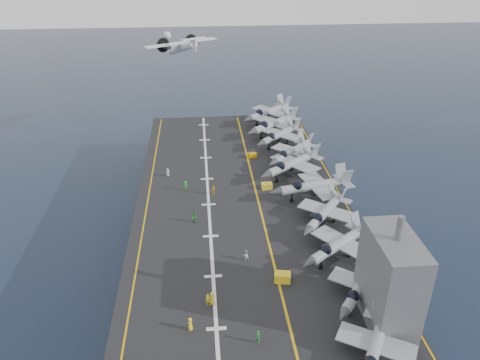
{
  "coord_description": "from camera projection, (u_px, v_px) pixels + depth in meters",
  "views": [
    {
      "loc": [
        -6.95,
        -72.33,
        53.07
      ],
      "look_at": [
        0.0,
        4.0,
        13.0
      ],
      "focal_mm": 35.0,
      "sensor_mm": 36.0,
      "label": 1
    }
  ],
  "objects": [
    {
      "name": "fighter_jet_3",
      "position": [
        325.0,
        211.0,
        76.89
      ],
      "size": [
        16.21,
        17.05,
        4.94
      ],
      "primitive_type": null,
      "color": "#8D949B",
      "rests_on": "flight_deck"
    },
    {
      "name": "fighter_jet_6",
      "position": [
        292.0,
        151.0,
        98.17
      ],
      "size": [
        17.16,
        17.31,
        5.08
      ],
      "primitive_type": null,
      "color": "#939CA2",
      "rests_on": "flight_deck"
    },
    {
      "name": "flight_deck",
      "position": [
        242.0,
        204.0,
        84.26
      ],
      "size": [
        38.0,
        92.0,
        0.4
      ],
      "primitive_type": "cube",
      "color": "black",
      "rests_on": "hull"
    },
    {
      "name": "fighter_jet_5",
      "position": [
        292.0,
        163.0,
        92.73
      ],
      "size": [
        18.86,
        17.92,
        5.46
      ],
      "primitive_type": null,
      "color": "#979FA7",
      "rests_on": "flight_deck"
    },
    {
      "name": "fighter_jet_2",
      "position": [
        339.0,
        243.0,
        68.81
      ],
      "size": [
        17.39,
        16.42,
        5.03
      ],
      "primitive_type": null,
      "color": "#939AA4",
      "rests_on": "flight_deck"
    },
    {
      "name": "foul_line",
      "position": [
        259.0,
        202.0,
        84.39
      ],
      "size": [
        0.35,
        90.0,
        0.02
      ],
      "primitive_type": "cube",
      "color": "gold",
      "rests_on": "flight_deck"
    },
    {
      "name": "fighter_jet_9",
      "position": [
        269.0,
        111.0,
        119.74
      ],
      "size": [
        19.59,
        18.96,
        5.7
      ],
      "primitive_type": null,
      "color": "gray",
      "rests_on": "flight_deck"
    },
    {
      "name": "tow_cart_b",
      "position": [
        267.0,
        186.0,
        88.68
      ],
      "size": [
        2.07,
        1.43,
        1.19
      ],
      "primitive_type": null,
      "color": "yellow",
      "rests_on": "flight_deck"
    },
    {
      "name": "crew_4",
      "position": [
        213.0,
        190.0,
        86.53
      ],
      "size": [
        1.34,
        1.2,
        1.86
      ],
      "primitive_type": "imported",
      "color": "yellow",
      "rests_on": "flight_deck"
    },
    {
      "name": "fighter_jet_1",
      "position": [
        361.0,
        285.0,
        60.95
      ],
      "size": [
        14.69,
        15.5,
        4.49
      ],
      "primitive_type": null,
      "color": "#99A3A9",
      "rests_on": "flight_deck"
    },
    {
      "name": "fighter_jet_8",
      "position": [
        274.0,
        123.0,
        112.23
      ],
      "size": [
        19.59,
        18.96,
        5.7
      ],
      "primitive_type": null,
      "color": "gray",
      "rests_on": "flight_deck"
    },
    {
      "name": "crew_8",
      "position": [
        212.0,
        298.0,
        60.72
      ],
      "size": [
        0.75,
        1.11,
        1.83
      ],
      "primitive_type": "imported",
      "color": "yellow",
      "rests_on": "flight_deck"
    },
    {
      "name": "crew_7",
      "position": [
        246.0,
        255.0,
        68.98
      ],
      "size": [
        1.14,
        0.85,
        1.74
      ],
      "primitive_type": "imported",
      "color": "silver",
      "rests_on": "flight_deck"
    },
    {
      "name": "fighter_jet_7",
      "position": [
        280.0,
        134.0,
        106.79
      ],
      "size": [
        17.27,
        17.15,
        5.07
      ],
      "primitive_type": null,
      "color": "#949BA5",
      "rests_on": "flight_deck"
    },
    {
      "name": "crew_1",
      "position": [
        208.0,
        300.0,
        60.5
      ],
      "size": [
        1.11,
        0.8,
        1.74
      ],
      "primitive_type": "imported",
      "color": "yellow",
      "rests_on": "flight_deck"
    },
    {
      "name": "hull",
      "position": [
        242.0,
        228.0,
        86.66
      ],
      "size": [
        36.0,
        90.0,
        10.0
      ],
      "primitive_type": "cube",
      "color": "#56595E",
      "rests_on": "ground"
    },
    {
      "name": "fighter_jet_4",
      "position": [
        315.0,
        185.0,
        84.47
      ],
      "size": [
        17.8,
        13.82,
        5.5
      ],
      "primitive_type": null,
      "color": "#98A1A9",
      "rests_on": "flight_deck"
    },
    {
      "name": "landing_centerline",
      "position": [
        209.0,
        204.0,
        83.67
      ],
      "size": [
        0.5,
        90.0,
        0.02
      ],
      "primitive_type": "cube",
      "color": "silver",
      "rests_on": "flight_deck"
    },
    {
      "name": "deck_edge_stbd",
      "position": [
        342.0,
        198.0,
        85.64
      ],
      "size": [
        0.25,
        90.0,
        0.02
      ],
      "primitive_type": "cube",
      "color": "gold",
      "rests_on": "flight_deck"
    },
    {
      "name": "island_superstructure",
      "position": [
        392.0,
        270.0,
        55.42
      ],
      "size": [
        5.0,
        10.0,
        15.0
      ],
      "primitive_type": null,
      "color": "#56595E",
      "rests_on": "flight_deck"
    },
    {
      "name": "crew_5",
      "position": [
        168.0,
        172.0,
        93.28
      ],
      "size": [
        1.05,
        1.18,
        1.65
      ],
      "primitive_type": "imported",
      "color": "silver",
      "rests_on": "flight_deck"
    },
    {
      "name": "crew_0",
      "position": [
        190.0,
        324.0,
        56.65
      ],
      "size": [
        0.75,
        1.11,
        1.83
      ],
      "primitive_type": "imported",
      "color": "yellow",
      "rests_on": "flight_deck"
    },
    {
      "name": "crew_6",
      "position": [
        258.0,
        337.0,
        54.78
      ],
      "size": [
        1.31,
        1.29,
        1.84
      ],
      "primitive_type": "imported",
      "color": "#2B8239",
      "rests_on": "flight_deck"
    },
    {
      "name": "deck_edge_port",
      "position": [
        147.0,
        207.0,
        82.79
      ],
      "size": [
        0.25,
        90.0,
        0.02
      ],
      "primitive_type": "cube",
      "color": "gold",
      "rests_on": "flight_deck"
    },
    {
      "name": "crew_3",
      "position": [
        185.0,
        186.0,
        87.98
      ],
      "size": [
        1.18,
        0.82,
        1.9
      ],
      "primitive_type": "imported",
      "color": "green",
      "rests_on": "flight_deck"
    },
    {
      "name": "tow_cart_a",
      "position": [
        282.0,
        277.0,
        64.83
      ],
      "size": [
        2.45,
        1.82,
        1.34
      ],
      "primitive_type": null,
      "color": "yellow",
      "rests_on": "flight_deck"
    },
    {
      "name": "fighter_jet_0",
      "position": [
        375.0,
        346.0,
        51.87
      ],
      "size": [
        14.3,
        15.8,
        4.57
      ],
      "primitive_type": null,
      "color": "#A2A9B1",
      "rests_on": "flight_deck"
    },
    {
      "name": "transport_plane",
      "position": [
        182.0,
        47.0,
        124.43
      ],
      "size": [
        25.3,
        23.13,
        4.95
      ],
      "primitive_type": null,
      "color": "silver"
    },
    {
      "name": "tow_cart_c",
      "position": [
        252.0,
        155.0,
        101.18
      ],
      "size": [
        2.03,
        1.65,
        1.06
      ],
      "primitive_type": null,
      "color": "#BE8B0B",
      "rests_on": "flight_deck"
    },
    {
      "name": "crew_2",
      "position": [
        194.0,
        218.0,
        78.01
      ],
      "size": [
        1.31,
        1.06,
        1.88
      ],
      "primitive_type": "imported",
      "color": "green",
      "rests_on": "flight_deck"
    },
    {
      "name": "ground",
      "position": [
        242.0,
        250.0,
        88.98
      ],
      "size": [
        500.0,
        500.0,
        0.0
      ],
      "primitive_type": "plane",
      "color": "#142135",
      "rests_on": "ground"
    }
  ]
}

